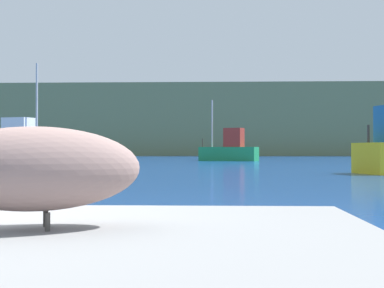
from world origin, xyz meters
TOP-DOWN VIEW (x-y plane):
  - hillside_backdrop at (0.00, 74.35)m, footprint 140.00×11.51m
  - pier_dock at (1.17, -0.84)m, footprint 3.89×2.64m
  - pelican at (1.16, -0.84)m, footprint 1.43×0.89m
  - fishing_boat_blue at (-9.45, 27.72)m, footprint 5.47×2.97m
  - fishing_boat_green at (3.45, 40.70)m, footprint 4.90×3.02m

SIDE VIEW (x-z plane):
  - pier_dock at x=1.17m, z-range 0.00..0.55m
  - pelican at x=1.16m, z-range 0.45..1.36m
  - fishing_boat_green at x=3.45m, z-range -1.58..3.41m
  - fishing_boat_blue at x=-9.45m, z-range -1.97..3.93m
  - hillside_backdrop at x=0.00m, z-range 0.00..9.81m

